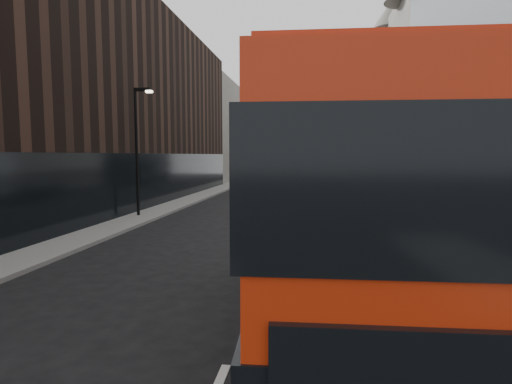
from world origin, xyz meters
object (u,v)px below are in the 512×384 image
at_px(street_lamp, 138,143).
at_px(grey_bus, 319,167).
at_px(red_bus, 338,214).
at_px(car_a, 317,208).
at_px(car_b, 324,194).
at_px(car_c, 321,198).

xyz_separation_m(street_lamp, grey_bus, (10.18, 25.92, -2.05)).
height_order(red_bus, car_a, red_bus).
bearing_deg(car_b, street_lamp, -143.62).
xyz_separation_m(red_bus, car_a, (-0.30, 13.69, -1.71)).
distance_m(car_a, car_b, 7.64).
distance_m(street_lamp, car_b, 13.53).
distance_m(grey_bus, car_c, 19.87).
bearing_deg(car_c, red_bus, -89.08).
bearing_deg(car_c, street_lamp, -147.85).
relative_size(red_bus, car_b, 2.45).
bearing_deg(grey_bus, red_bus, -93.17).
relative_size(street_lamp, grey_bus, 0.56).
bearing_deg(car_a, car_c, 85.47).
bearing_deg(grey_bus, car_b, -92.50).
relative_size(car_a, car_c, 0.93).
height_order(car_a, car_c, car_a).
relative_size(red_bus, car_c, 2.55).
distance_m(grey_bus, car_b, 17.97).
relative_size(street_lamp, car_b, 1.60).
xyz_separation_m(street_lamp, car_c, (10.15, 6.11, -3.57)).
distance_m(car_a, car_c, 5.74).
xyz_separation_m(street_lamp, red_bus, (10.09, -13.30, -1.81)).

